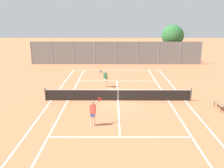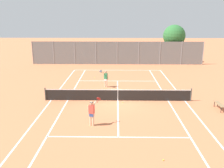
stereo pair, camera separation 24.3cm
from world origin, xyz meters
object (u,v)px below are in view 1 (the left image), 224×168
at_px(tennis_net, 118,95).
at_px(loose_tennis_ball_0, 123,102).
at_px(loose_tennis_ball_2, 166,160).
at_px(loose_tennis_ball_3, 89,105).
at_px(player_far_left, 105,78).
at_px(courtside_bench, 220,104).
at_px(loose_tennis_ball_5, 119,71).
at_px(player_near_side, 93,112).
at_px(loose_tennis_ball_4, 94,78).
at_px(loose_tennis_ball_1, 149,92).
at_px(tree_behind_left, 173,37).

bearing_deg(tennis_net, loose_tennis_ball_0, -53.93).
xyz_separation_m(loose_tennis_ball_2, loose_tennis_ball_3, (-4.45, 7.53, 0.00)).
xyz_separation_m(player_far_left, courtside_bench, (8.68, -5.94, -0.52)).
bearing_deg(tennis_net, loose_tennis_ball_5, 88.05).
height_order(tennis_net, courtside_bench, tennis_net).
distance_m(player_near_side, player_far_left, 8.86).
relative_size(player_near_side, loose_tennis_ball_4, 26.88).
height_order(loose_tennis_ball_0, courtside_bench, courtside_bench).
height_order(loose_tennis_ball_0, loose_tennis_ball_1, same).
distance_m(loose_tennis_ball_0, loose_tennis_ball_4, 8.77).
relative_size(player_far_left, loose_tennis_ball_2, 26.88).
bearing_deg(loose_tennis_ball_3, tree_behind_left, 60.79).
distance_m(player_near_side, loose_tennis_ball_5, 15.94).
height_order(player_far_left, loose_tennis_ball_4, player_far_left).
distance_m(loose_tennis_ball_5, courtside_bench, 14.72).
bearing_deg(courtside_bench, tennis_net, 165.75).
bearing_deg(player_far_left, loose_tennis_ball_4, 110.48).
bearing_deg(loose_tennis_ball_4, tennis_net, -71.76).
xyz_separation_m(player_near_side, loose_tennis_ball_4, (-0.88, 12.53, -0.89)).
height_order(loose_tennis_ball_0, loose_tennis_ball_4, same).
bearing_deg(loose_tennis_ball_1, courtside_bench, -42.93).
height_order(loose_tennis_ball_2, loose_tennis_ball_5, same).
distance_m(loose_tennis_ball_4, tree_behind_left, 15.41).
height_order(player_near_side, loose_tennis_ball_1, player_near_side).
bearing_deg(loose_tennis_ball_4, loose_tennis_ball_2, -74.13).
bearing_deg(tennis_net, loose_tennis_ball_4, 108.24).
height_order(tennis_net, player_near_side, player_near_side).
distance_m(player_far_left, loose_tennis_ball_5, 7.16).
relative_size(tennis_net, loose_tennis_ball_0, 181.82).
distance_m(player_near_side, tree_behind_left, 25.01).
relative_size(loose_tennis_ball_0, loose_tennis_ball_5, 1.00).
xyz_separation_m(loose_tennis_ball_2, courtside_bench, (5.37, 6.85, 0.38)).
xyz_separation_m(loose_tennis_ball_0, loose_tennis_ball_5, (-0.03, 11.51, 0.00)).
bearing_deg(loose_tennis_ball_2, player_near_side, 133.99).
relative_size(player_near_side, loose_tennis_ball_1, 26.88).
bearing_deg(loose_tennis_ball_4, loose_tennis_ball_1, -44.39).
bearing_deg(tennis_net, loose_tennis_ball_1, 39.72).
xyz_separation_m(loose_tennis_ball_4, courtside_bench, (10.06, -9.62, 0.38)).
bearing_deg(player_far_left, loose_tennis_ball_2, -75.50).
height_order(loose_tennis_ball_2, loose_tennis_ball_4, same).
height_order(loose_tennis_ball_0, tree_behind_left, tree_behind_left).
height_order(loose_tennis_ball_3, loose_tennis_ball_4, same).
xyz_separation_m(player_near_side, loose_tennis_ball_1, (4.55, 7.22, -0.89)).
distance_m(loose_tennis_ball_1, loose_tennis_ball_3, 6.34).
xyz_separation_m(player_far_left, tree_behind_left, (9.56, 13.88, 2.84)).
relative_size(tennis_net, courtside_bench, 8.00).
relative_size(loose_tennis_ball_3, courtside_bench, 0.04).
distance_m(loose_tennis_ball_1, tree_behind_left, 16.87).
bearing_deg(loose_tennis_ball_0, loose_tennis_ball_2, -78.02).
height_order(loose_tennis_ball_3, tree_behind_left, tree_behind_left).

